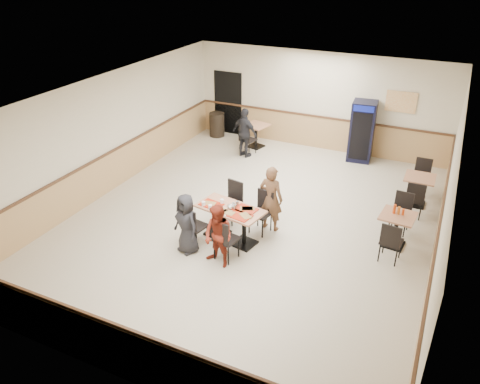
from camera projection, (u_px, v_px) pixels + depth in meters
The scene contains 20 objects.
ground at pixel (252, 220), 11.00m from camera, with size 10.00×10.00×0.00m, color beige.
room_shell at pixel (355, 170), 12.10m from camera, with size 10.00×10.00×10.00m.
main_table at pixel (230, 218), 10.05m from camera, with size 1.56×0.98×0.78m.
main_chairs at pixel (228, 219), 10.08m from camera, with size 1.57×1.90×0.98m.
diner_woman_left at pixel (187, 224), 9.59m from camera, with size 0.64×0.42×1.32m, color black.
diner_woman_right at pixel (218, 236), 9.16m from camera, with size 0.65×0.50×1.33m, color maroon.
diner_man_opposite at pixel (271, 198), 10.32m from camera, with size 0.56×0.37×1.53m, color brown.
lone_diner at pixel (245, 133), 13.99m from camera, with size 0.88×0.37×1.51m, color black.
tabletop_clutter at pixel (230, 209), 9.86m from camera, with size 1.29×0.71×0.12m.
side_table_near at pixel (396, 225), 9.84m from camera, with size 0.75×0.75×0.74m.
side_table_near_chair_south at pixel (392, 240), 9.38m from camera, with size 0.43×0.43×0.94m, color black, non-canonical shape.
side_table_near_chair_north at pixel (400, 213), 10.33m from camera, with size 0.43×0.43×0.94m, color black, non-canonical shape.
side_table_far at pixel (418, 186), 11.43m from camera, with size 0.71×0.71×0.76m.
side_table_far_chair_south at pixel (415, 198), 10.95m from camera, with size 0.44×0.44×0.96m, color black, non-canonical shape.
side_table_far_chair_north at pixel (421, 177), 11.92m from camera, with size 0.44×0.44×0.96m, color black, non-canonical shape.
condiment_caddy at pixel (398, 210), 9.74m from camera, with size 0.23×0.06×0.20m.
back_table at pixel (256, 132), 14.78m from camera, with size 0.85×0.85×0.75m.
back_table_chair_lone at pixel (248, 139), 14.32m from camera, with size 0.44×0.44×0.95m, color black, non-canonical shape.
pepsi_cooler at pixel (362, 131), 13.70m from camera, with size 0.74×0.74×1.79m.
trash_bin at pixel (217, 125), 15.70m from camera, with size 0.51×0.51×0.80m, color black.
Camera 1 is at (3.75, -8.66, 5.69)m, focal length 35.00 mm.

